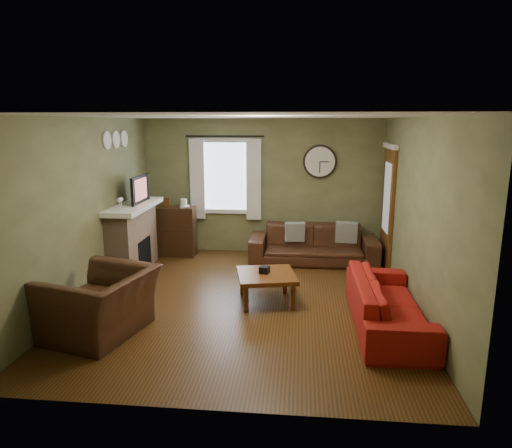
# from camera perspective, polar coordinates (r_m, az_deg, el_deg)

# --- Properties ---
(floor) EXTENTS (4.60, 5.20, 0.00)m
(floor) POSITION_cam_1_polar(r_m,az_deg,el_deg) (6.70, -1.20, -9.53)
(floor) COLOR #432910
(floor) RESTS_ON ground
(ceiling) EXTENTS (4.60, 5.20, 0.00)m
(ceiling) POSITION_cam_1_polar(r_m,az_deg,el_deg) (6.21, -1.32, 13.29)
(ceiling) COLOR white
(ceiling) RESTS_ON ground
(wall_left) EXTENTS (0.00, 5.20, 2.60)m
(wall_left) POSITION_cam_1_polar(r_m,az_deg,el_deg) (6.99, -20.35, 1.71)
(wall_left) COLOR #686D44
(wall_left) RESTS_ON ground
(wall_right) EXTENTS (0.00, 5.20, 2.60)m
(wall_right) POSITION_cam_1_polar(r_m,az_deg,el_deg) (6.47, 19.40, 0.98)
(wall_right) COLOR #686D44
(wall_right) RESTS_ON ground
(wall_back) EXTENTS (4.60, 0.00, 2.60)m
(wall_back) POSITION_cam_1_polar(r_m,az_deg,el_deg) (8.88, 0.75, 4.67)
(wall_back) COLOR #686D44
(wall_back) RESTS_ON ground
(wall_front) EXTENTS (4.60, 0.00, 2.60)m
(wall_front) POSITION_cam_1_polar(r_m,az_deg,el_deg) (3.84, -5.92, -6.03)
(wall_front) COLOR #686D44
(wall_front) RESTS_ON ground
(fireplace) EXTENTS (0.40, 1.40, 1.10)m
(fireplace) POSITION_cam_1_polar(r_m,az_deg,el_deg) (8.09, -15.16, -1.97)
(fireplace) COLOR tan
(fireplace) RESTS_ON floor
(firebox) EXTENTS (0.04, 0.60, 0.55)m
(firebox) POSITION_cam_1_polar(r_m,az_deg,el_deg) (8.09, -13.80, -3.73)
(firebox) COLOR black
(firebox) RESTS_ON fireplace
(mantel) EXTENTS (0.58, 1.60, 0.08)m
(mantel) POSITION_cam_1_polar(r_m,az_deg,el_deg) (7.96, -15.20, 2.14)
(mantel) COLOR white
(mantel) RESTS_ON fireplace
(tv) EXTENTS (0.08, 0.60, 0.35)m
(tv) POSITION_cam_1_polar(r_m,az_deg,el_deg) (8.06, -14.78, 3.83)
(tv) COLOR black
(tv) RESTS_ON mantel
(tv_screen) EXTENTS (0.02, 0.62, 0.36)m
(tv_screen) POSITION_cam_1_polar(r_m,az_deg,el_deg) (8.02, -14.27, 4.22)
(tv_screen) COLOR #994C3F
(tv_screen) RESTS_ON mantel
(medallion_left) EXTENTS (0.28, 0.28, 0.03)m
(medallion_left) POSITION_cam_1_polar(r_m,az_deg,el_deg) (7.60, -18.13, 9.92)
(medallion_left) COLOR white
(medallion_left) RESTS_ON wall_left
(medallion_mid) EXTENTS (0.28, 0.28, 0.03)m
(medallion_mid) POSITION_cam_1_polar(r_m,az_deg,el_deg) (7.92, -17.11, 10.06)
(medallion_mid) COLOR white
(medallion_mid) RESTS_ON wall_left
(medallion_right) EXTENTS (0.28, 0.28, 0.03)m
(medallion_right) POSITION_cam_1_polar(r_m,az_deg,el_deg) (8.25, -16.17, 10.20)
(medallion_right) COLOR white
(medallion_right) RESTS_ON wall_left
(window_pane) EXTENTS (1.00, 0.02, 1.30)m
(window_pane) POSITION_cam_1_polar(r_m,az_deg,el_deg) (8.92, -3.76, 5.97)
(window_pane) COLOR silver
(window_pane) RESTS_ON wall_back
(curtain_rod) EXTENTS (0.03, 0.03, 1.50)m
(curtain_rod) POSITION_cam_1_polar(r_m,az_deg,el_deg) (8.77, -3.94, 10.90)
(curtain_rod) COLOR black
(curtain_rod) RESTS_ON wall_back
(curtain_left) EXTENTS (0.28, 0.04, 1.55)m
(curtain_left) POSITION_cam_1_polar(r_m,az_deg,el_deg) (8.94, -7.36, 5.58)
(curtain_left) COLOR white
(curtain_left) RESTS_ON wall_back
(curtain_right) EXTENTS (0.28, 0.04, 1.55)m
(curtain_right) POSITION_cam_1_polar(r_m,az_deg,el_deg) (8.76, -0.29, 5.54)
(curtain_right) COLOR white
(curtain_right) RESTS_ON wall_back
(wall_clock) EXTENTS (0.64, 0.06, 0.64)m
(wall_clock) POSITION_cam_1_polar(r_m,az_deg,el_deg) (8.75, 7.99, 7.72)
(wall_clock) COLOR white
(wall_clock) RESTS_ON wall_back
(door) EXTENTS (0.05, 0.90, 2.10)m
(door) POSITION_cam_1_polar(r_m,az_deg,el_deg) (8.29, 16.13, 1.85)
(door) COLOR brown
(door) RESTS_ON floor
(bookshelf) EXTENTS (0.80, 0.34, 0.95)m
(bookshelf) POSITION_cam_1_polar(r_m,az_deg,el_deg) (8.90, -10.15, -0.92)
(bookshelf) COLOR black
(bookshelf) RESTS_ON floor
(book) EXTENTS (0.24, 0.28, 0.02)m
(book) POSITION_cam_1_polar(r_m,az_deg,el_deg) (8.78, -9.51, 2.17)
(book) COLOR #552D10
(book) RESTS_ON bookshelf
(sofa_brown) EXTENTS (2.32, 0.91, 0.68)m
(sofa_brown) POSITION_cam_1_polar(r_m,az_deg,el_deg) (8.44, 7.18, -2.51)
(sofa_brown) COLOR #371E12
(sofa_brown) RESTS_ON floor
(pillow_left) EXTENTS (0.37, 0.15, 0.36)m
(pillow_left) POSITION_cam_1_polar(r_m,az_deg,el_deg) (8.44, 4.89, -0.99)
(pillow_left) COLOR gray
(pillow_left) RESTS_ON sofa_brown
(pillow_right) EXTENTS (0.40, 0.18, 0.39)m
(pillow_right) POSITION_cam_1_polar(r_m,az_deg,el_deg) (8.54, 11.24, -1.03)
(pillow_right) COLOR gray
(pillow_right) RESTS_ON sofa_brown
(sofa_red) EXTENTS (0.83, 2.11, 0.62)m
(sofa_red) POSITION_cam_1_polar(r_m,az_deg,el_deg) (6.04, 16.13, -9.45)
(sofa_red) COLOR maroon
(sofa_red) RESTS_ON floor
(armchair) EXTENTS (1.32, 1.43, 0.78)m
(armchair) POSITION_cam_1_polar(r_m,az_deg,el_deg) (5.88, -18.85, -9.39)
(armchair) COLOR #371E12
(armchair) RESTS_ON floor
(coffee_table) EXTENTS (0.95, 0.95, 0.43)m
(coffee_table) POSITION_cam_1_polar(r_m,az_deg,el_deg) (6.58, 1.31, -7.96)
(coffee_table) COLOR #552D10
(coffee_table) RESTS_ON floor
(tissue_box) EXTENTS (0.16, 0.16, 0.10)m
(tissue_box) POSITION_cam_1_polar(r_m,az_deg,el_deg) (6.53, 1.06, -6.38)
(tissue_box) COLOR black
(tissue_box) RESTS_ON coffee_table
(wine_glass_a) EXTENTS (0.07, 0.07, 0.20)m
(wine_glass_a) POSITION_cam_1_polar(r_m,az_deg,el_deg) (7.40, -16.70, 2.36)
(wine_glass_a) COLOR white
(wine_glass_a) RESTS_ON mantel
(wine_glass_b) EXTENTS (0.07, 0.07, 0.20)m
(wine_glass_b) POSITION_cam_1_polar(r_m,az_deg,el_deg) (7.46, -16.48, 2.46)
(wine_glass_b) COLOR white
(wine_glass_b) RESTS_ON mantel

